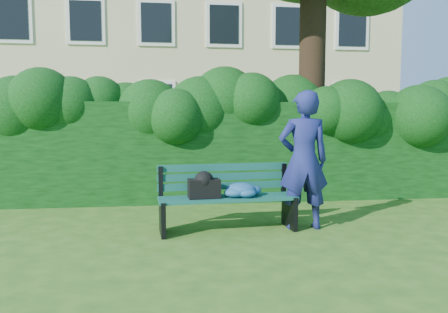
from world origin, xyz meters
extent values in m
plane|color=#2C5A18|center=(0.00, 0.00, 0.00)|extent=(80.00, 80.00, 0.00)
cube|color=#CDBA8A|center=(0.00, 14.00, 6.00)|extent=(16.00, 8.00, 12.00)
cube|color=white|center=(-6.00, 9.98, 2.00)|extent=(1.30, 0.08, 1.60)
cube|color=black|center=(-6.00, 9.94, 2.00)|extent=(1.05, 0.04, 1.35)
cube|color=white|center=(-3.60, 9.98, 2.00)|extent=(1.30, 0.08, 1.60)
cube|color=black|center=(-3.60, 9.94, 2.00)|extent=(1.05, 0.04, 1.35)
cube|color=white|center=(-1.20, 9.98, 2.00)|extent=(1.30, 0.08, 1.60)
cube|color=black|center=(-1.20, 9.94, 2.00)|extent=(1.05, 0.04, 1.35)
cube|color=white|center=(1.20, 9.98, 2.00)|extent=(1.30, 0.08, 1.60)
cube|color=black|center=(1.20, 9.94, 2.00)|extent=(1.05, 0.04, 1.35)
cube|color=white|center=(3.60, 9.98, 2.00)|extent=(1.30, 0.08, 1.60)
cube|color=black|center=(3.60, 9.94, 2.00)|extent=(1.05, 0.04, 1.35)
cube|color=white|center=(6.00, 9.98, 2.00)|extent=(1.30, 0.08, 1.60)
cube|color=black|center=(6.00, 9.94, 2.00)|extent=(1.05, 0.04, 1.35)
cube|color=white|center=(-6.00, 9.98, 4.80)|extent=(1.30, 0.08, 1.60)
cube|color=black|center=(-6.00, 9.94, 4.80)|extent=(1.05, 0.04, 1.35)
cube|color=white|center=(-3.60, 9.98, 4.80)|extent=(1.30, 0.08, 1.60)
cube|color=black|center=(-3.60, 9.94, 4.80)|extent=(1.05, 0.04, 1.35)
cube|color=white|center=(-1.20, 9.98, 4.80)|extent=(1.30, 0.08, 1.60)
cube|color=black|center=(-1.20, 9.94, 4.80)|extent=(1.05, 0.04, 1.35)
cube|color=white|center=(1.20, 9.98, 4.80)|extent=(1.30, 0.08, 1.60)
cube|color=black|center=(1.20, 9.94, 4.80)|extent=(1.05, 0.04, 1.35)
cube|color=white|center=(3.60, 9.98, 4.80)|extent=(1.30, 0.08, 1.60)
cube|color=black|center=(3.60, 9.94, 4.80)|extent=(1.05, 0.04, 1.35)
cube|color=white|center=(6.00, 9.98, 4.80)|extent=(1.30, 0.08, 1.60)
cube|color=black|center=(6.00, 9.94, 4.80)|extent=(1.05, 0.04, 1.35)
cube|color=black|center=(0.00, 2.20, 0.90)|extent=(10.00, 1.00, 1.80)
cylinder|color=black|center=(1.95, 2.41, 2.77)|extent=(0.50, 0.50, 5.54)
cube|color=#0D4140|center=(-0.02, -0.29, 0.45)|extent=(1.87, 0.25, 0.04)
cube|color=#0D4140|center=(-0.03, -0.17, 0.45)|extent=(1.87, 0.25, 0.04)
cube|color=#0D4140|center=(-0.04, -0.05, 0.45)|extent=(1.87, 0.25, 0.04)
cube|color=#0D4140|center=(-0.05, 0.07, 0.45)|extent=(1.87, 0.25, 0.04)
cube|color=#0D4140|center=(-0.06, 0.15, 0.58)|extent=(1.86, 0.18, 0.10)
cube|color=#0D4140|center=(-0.06, 0.16, 0.71)|extent=(1.86, 0.18, 0.10)
cube|color=#0D4140|center=(-0.06, 0.17, 0.84)|extent=(1.86, 0.18, 0.10)
cube|color=black|center=(-0.92, -0.18, 0.22)|extent=(0.10, 0.50, 0.44)
cube|color=black|center=(-0.94, 0.08, 0.65)|extent=(0.06, 0.06, 0.45)
cube|color=black|center=(-0.91, -0.23, 0.44)|extent=(0.09, 0.42, 0.05)
cube|color=black|center=(0.84, -0.04, 0.22)|extent=(0.10, 0.50, 0.44)
cube|color=black|center=(0.82, 0.22, 0.65)|extent=(0.06, 0.06, 0.45)
cube|color=black|center=(0.84, -0.09, 0.44)|extent=(0.09, 0.42, 0.05)
cube|color=white|center=(-0.28, -0.18, 0.48)|extent=(0.19, 0.14, 0.02)
cube|color=black|center=(-0.36, -0.14, 0.60)|extent=(0.44, 0.27, 0.25)
imported|color=navy|center=(1.01, -0.10, 0.95)|extent=(0.71, 0.48, 1.90)
camera|label=1|loc=(-0.83, -5.87, 1.57)|focal=35.00mm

